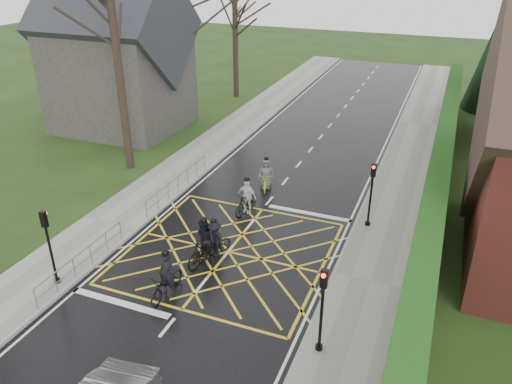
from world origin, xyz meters
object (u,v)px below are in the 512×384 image
Objects in this scene: cyclist_rear at (167,281)px; cyclist_mid at (214,243)px; cyclist_back at (204,246)px; cyclist_front at (246,200)px; cyclist_lead at (266,177)px.

cyclist_rear reaches higher than cyclist_mid.
cyclist_back is 1.12× the size of cyclist_front.
cyclist_lead is at bearing 115.89° from cyclist_mid.
cyclist_rear is 0.94× the size of cyclist_back.
cyclist_lead is at bearing 101.43° from cyclist_front.
cyclist_back is at bearing -84.12° from cyclist_mid.
cyclist_front is (-0.04, 4.50, -0.10)m from cyclist_back.
cyclist_back reaches higher than cyclist_lead.
cyclist_front is (-0.21, 3.96, 0.04)m from cyclist_mid.
cyclist_rear is 9.79m from cyclist_lead.
cyclist_lead is (-0.09, 2.86, -0.07)m from cyclist_front.
cyclist_back is 0.58m from cyclist_mid.
cyclist_back is at bearing 84.62° from cyclist_rear.
cyclist_front is 0.99× the size of cyclist_lead.
cyclist_front is (0.27, 6.92, 0.05)m from cyclist_rear.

